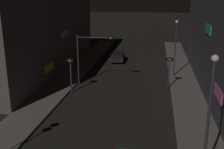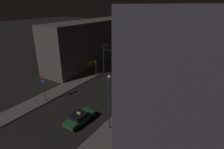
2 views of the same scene
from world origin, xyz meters
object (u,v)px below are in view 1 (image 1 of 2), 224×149
at_px(traffic_light_overhead, 91,50).
at_px(street_lamp_near_block, 209,110).
at_px(traffic_light_right_kerb, 169,66).
at_px(traffic_light_left_kerb, 71,68).
at_px(street_lamp_far_block, 175,43).
at_px(far_car, 118,57).

distance_m(traffic_light_overhead, street_lamp_near_block, 18.56).
bearing_deg(traffic_light_right_kerb, traffic_light_overhead, 179.67).
relative_size(traffic_light_left_kerb, traffic_light_right_kerb, 1.04).
bearing_deg(traffic_light_overhead, traffic_light_left_kerb, -118.45).
distance_m(traffic_light_overhead, street_lamp_far_block, 10.57).
distance_m(traffic_light_left_kerb, street_lamp_far_block, 13.44).
bearing_deg(traffic_light_left_kerb, street_lamp_far_block, 34.56).
height_order(traffic_light_right_kerb, street_lamp_far_block, street_lamp_far_block).
xyz_separation_m(street_lamp_near_block, street_lamp_far_block, (-0.57, 20.35, -0.11)).
height_order(traffic_light_left_kerb, street_lamp_near_block, street_lamp_near_block).
bearing_deg(street_lamp_far_block, traffic_light_left_kerb, -145.44).
xyz_separation_m(traffic_light_left_kerb, street_lamp_far_block, (10.99, 7.57, 1.62)).
bearing_deg(street_lamp_near_block, street_lamp_far_block, 91.59).
height_order(traffic_light_overhead, traffic_light_left_kerb, traffic_light_overhead).
relative_size(traffic_light_left_kerb, street_lamp_near_block, 0.52).
height_order(traffic_light_overhead, traffic_light_right_kerb, traffic_light_overhead).
bearing_deg(traffic_light_left_kerb, street_lamp_near_block, -47.88).
bearing_deg(traffic_light_right_kerb, traffic_light_left_kerb, -164.65).
bearing_deg(far_car, traffic_light_overhead, -96.71).
bearing_deg(far_car, street_lamp_near_block, -72.46).
xyz_separation_m(traffic_light_left_kerb, traffic_light_right_kerb, (10.18, 2.80, -0.09)).
bearing_deg(far_car, street_lamp_far_block, -40.87).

